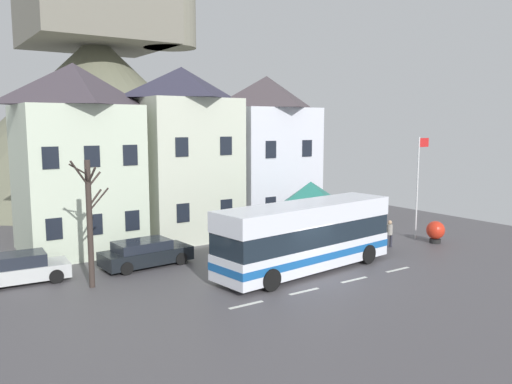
# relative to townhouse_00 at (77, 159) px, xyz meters

# --- Properties ---
(ground_plane) EXTENTS (40.00, 60.00, 0.07)m
(ground_plane) POSITION_rel_townhouse_00_xyz_m (7.43, -11.90, -5.30)
(ground_plane) COLOR #504D51
(townhouse_00) EXTENTS (6.13, 5.86, 10.54)m
(townhouse_00) POSITION_rel_townhouse_00_xyz_m (0.00, 0.00, 0.00)
(townhouse_00) COLOR beige
(townhouse_00) RESTS_ON ground_plane
(townhouse_01) EXTENTS (5.85, 5.76, 10.71)m
(townhouse_01) POSITION_rel_townhouse_00_xyz_m (6.57, -0.05, 0.09)
(townhouse_01) COLOR beige
(townhouse_01) RESTS_ON ground_plane
(townhouse_02) EXTENTS (5.97, 5.21, 10.45)m
(townhouse_02) POSITION_rel_townhouse_00_xyz_m (12.85, -0.33, -0.04)
(townhouse_02) COLOR silver
(townhouse_02) RESTS_ON ground_plane
(hilltop_castle) EXTENTS (33.39, 33.39, 25.76)m
(hilltop_castle) POSITION_rel_townhouse_00_xyz_m (8.55, 22.81, 3.52)
(hilltop_castle) COLOR #6C6D57
(hilltop_castle) RESTS_ON ground_plane
(transit_bus) EXTENTS (10.27, 3.61, 3.37)m
(transit_bus) POSITION_rel_townhouse_00_xyz_m (8.02, -10.54, -3.57)
(transit_bus) COLOR white
(transit_bus) RESTS_ON ground_plane
(bus_shelter) EXTENTS (3.60, 3.60, 3.85)m
(bus_shelter) POSITION_rel_townhouse_00_xyz_m (11.62, -6.58, -2.16)
(bus_shelter) COLOR #473D33
(bus_shelter) RESTS_ON ground_plane
(parked_car_00) EXTENTS (4.22, 1.98, 1.23)m
(parked_car_00) POSITION_rel_townhouse_00_xyz_m (16.89, -4.79, -4.65)
(parked_car_00) COLOR white
(parked_car_00) RESTS_ON ground_plane
(parked_car_01) EXTENTS (4.12, 2.08, 1.38)m
(parked_car_01) POSITION_rel_townhouse_00_xyz_m (-4.00, -4.81, -4.60)
(parked_car_01) COLOR silver
(parked_car_01) RESTS_ON ground_plane
(parked_car_02) EXTENTS (4.62, 2.25, 1.34)m
(parked_car_02) POSITION_rel_townhouse_00_xyz_m (1.80, -5.28, -4.60)
(parked_car_02) COLOR black
(parked_car_02) RESTS_ON ground_plane
(pedestrian_00) EXTENTS (0.35, 0.35, 1.54)m
(pedestrian_00) POSITION_rel_townhouse_00_xyz_m (14.36, -9.11, -4.44)
(pedestrian_00) COLOR black
(pedestrian_00) RESTS_ON ground_plane
(pedestrian_01) EXTENTS (0.33, 0.35, 1.43)m
(pedestrian_01) POSITION_rel_townhouse_00_xyz_m (14.08, -10.10, -4.47)
(pedestrian_01) COLOR black
(pedestrian_01) RESTS_ON ground_plane
(pedestrian_02) EXTENTS (0.29, 0.30, 1.65)m
(pedestrian_02) POSITION_rel_townhouse_00_xyz_m (12.85, -8.59, -4.31)
(pedestrian_02) COLOR black
(pedestrian_02) RESTS_ON ground_plane
(pedestrian_03) EXTENTS (0.36, 0.34, 1.60)m
(pedestrian_03) POSITION_rel_townhouse_00_xyz_m (15.27, -9.46, -4.39)
(pedestrian_03) COLOR #2D2D38
(pedestrian_03) RESTS_ON ground_plane
(public_bench) EXTENTS (1.50, 0.48, 0.87)m
(public_bench) POSITION_rel_townhouse_00_xyz_m (12.89, -4.55, -4.80)
(public_bench) COLOR brown
(public_bench) RESTS_ON ground_plane
(flagpole) EXTENTS (0.95, 0.10, 6.41)m
(flagpole) POSITION_rel_townhouse_00_xyz_m (18.47, -8.84, -1.52)
(flagpole) COLOR silver
(flagpole) RESTS_ON ground_plane
(harbour_buoy) EXTENTS (1.10, 1.10, 1.35)m
(harbour_buoy) POSITION_rel_townhouse_00_xyz_m (18.40, -10.31, -4.52)
(harbour_buoy) COLOR black
(harbour_buoy) RESTS_ON ground_plane
(bare_tree_00) EXTENTS (1.78, 1.75, 5.71)m
(bare_tree_00) POSITION_rel_townhouse_00_xyz_m (-1.49, -7.24, -2.18)
(bare_tree_00) COLOR #382D28
(bare_tree_00) RESTS_ON ground_plane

